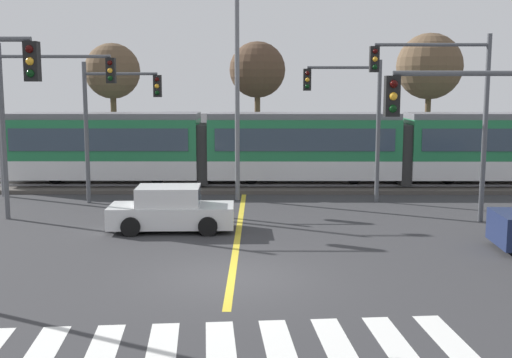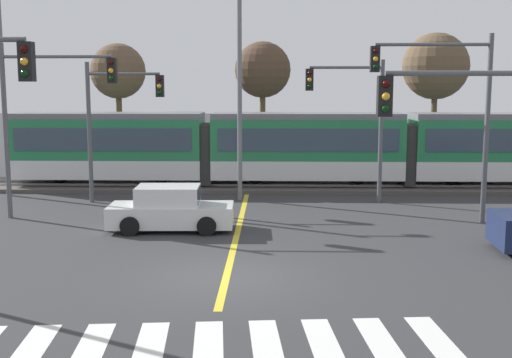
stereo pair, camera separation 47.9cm
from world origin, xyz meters
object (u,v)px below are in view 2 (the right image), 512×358
at_px(light_rail_tram, 307,146).
at_px(traffic_light_mid_right, 449,98).
at_px(sedan_crossing, 171,210).
at_px(bare_tree_far_east, 436,67).
at_px(street_lamp_centre, 245,77).
at_px(traffic_light_mid_left, 42,104).
at_px(traffic_light_near_right, 482,139).
at_px(street_lamp_west, 7,71).
at_px(bare_tree_east, 263,71).
at_px(traffic_light_far_left, 115,112).
at_px(traffic_light_far_right, 356,108).
at_px(bare_tree_west, 118,72).

distance_m(light_rail_tram, traffic_light_mid_right, 9.34).
relative_size(sedan_crossing, bare_tree_far_east, 0.55).
distance_m(sedan_crossing, street_lamp_centre, 7.83).
distance_m(light_rail_tram, traffic_light_mid_left, 12.64).
distance_m(light_rail_tram, bare_tree_far_east, 9.98).
bearing_deg(street_lamp_centre, traffic_light_near_right, -65.65).
height_order(street_lamp_west, bare_tree_east, street_lamp_west).
xyz_separation_m(light_rail_tram, bare_tree_east, (-2.21, 5.90, 3.69)).
bearing_deg(traffic_light_mid_left, traffic_light_far_left, 61.41).
distance_m(sedan_crossing, traffic_light_far_right, 9.41).
bearing_deg(traffic_light_far_left, traffic_light_far_right, 1.81).
bearing_deg(bare_tree_east, bare_tree_far_east, -2.27).
xyz_separation_m(traffic_light_far_left, bare_tree_west, (-1.83, 8.38, 1.80)).
distance_m(traffic_light_mid_left, bare_tree_far_east, 21.71).
height_order(traffic_light_far_left, bare_tree_east, bare_tree_east).
distance_m(sedan_crossing, street_lamp_west, 11.66).
bearing_deg(street_lamp_west, traffic_light_far_left, -17.20).
bearing_deg(traffic_light_far_left, traffic_light_near_right, -47.29).
bearing_deg(traffic_light_mid_left, bare_tree_far_east, 36.69).
bearing_deg(traffic_light_far_left, bare_tree_west, 102.32).
bearing_deg(traffic_light_far_left, traffic_light_mid_left, -118.59).
bearing_deg(bare_tree_west, bare_tree_east, 11.62).
xyz_separation_m(traffic_light_far_right, traffic_light_mid_left, (-11.82, -3.64, 0.28)).
bearing_deg(traffic_light_near_right, traffic_light_far_right, 95.68).
relative_size(traffic_light_far_left, street_lamp_west, 0.60).
height_order(sedan_crossing, street_lamp_west, street_lamp_west).
bearing_deg(bare_tree_far_east, bare_tree_east, 177.73).
bearing_deg(sedan_crossing, traffic_light_near_right, -40.69).
height_order(traffic_light_mid_left, bare_tree_east, bare_tree_east).
bearing_deg(sedan_crossing, bare_tree_far_east, 49.99).
xyz_separation_m(traffic_light_mid_right, traffic_light_mid_left, (-14.59, 0.36, -0.22)).
bearing_deg(bare_tree_west, light_rail_tram, -23.21).
xyz_separation_m(sedan_crossing, bare_tree_west, (-4.95, 13.58, 4.92)).
bearing_deg(traffic_light_mid_left, traffic_light_near_right, -34.16).
bearing_deg(traffic_light_near_right, traffic_light_far_left, 132.71).
xyz_separation_m(street_lamp_west, bare_tree_east, (11.05, 8.42, 0.21)).
bearing_deg(bare_tree_far_east, light_rail_tram, -143.09).
height_order(traffic_light_mid_left, bare_tree_west, bare_tree_west).
bearing_deg(street_lamp_centre, traffic_light_far_right, -5.36).
xyz_separation_m(traffic_light_mid_right, traffic_light_near_right, (-1.52, -8.50, -0.75)).
xyz_separation_m(traffic_light_mid_right, bare_tree_far_east, (2.76, 13.30, 1.48)).
height_order(traffic_light_near_right, bare_tree_far_east, bare_tree_far_east).
bearing_deg(street_lamp_west, sedan_crossing, -39.58).
distance_m(traffic_light_mid_right, bare_tree_far_east, 13.66).
relative_size(bare_tree_west, bare_tree_far_east, 0.92).
relative_size(bare_tree_west, bare_tree_east, 0.97).
distance_m(street_lamp_west, street_lamp_centre, 10.50).
bearing_deg(traffic_light_near_right, street_lamp_west, 139.86).
height_order(traffic_light_far_right, street_lamp_west, street_lamp_west).
relative_size(traffic_light_mid_right, street_lamp_centre, 0.72).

